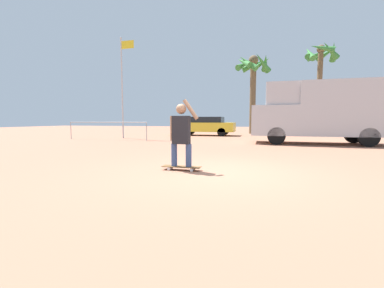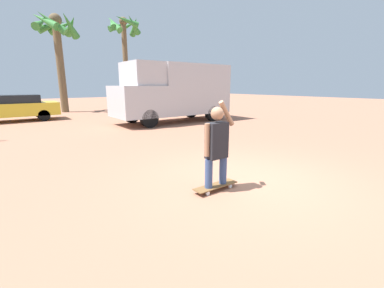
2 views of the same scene
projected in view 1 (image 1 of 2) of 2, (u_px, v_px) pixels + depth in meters
name	position (u px, v px, depth m)	size (l,w,h in m)	color
ground_plane	(217.00, 172.00, 5.82)	(80.00, 80.00, 0.00)	#A36B51
skateboard	(181.00, 167.00, 6.08)	(0.92, 0.25, 0.09)	brown
person_skateboarder	(181.00, 132.00, 6.00)	(0.69, 0.24, 1.58)	#384C7A
camper_van	(320.00, 111.00, 12.65)	(6.26, 2.27, 3.01)	black
parked_car_yellow	(206.00, 126.00, 19.78)	(4.47, 1.86, 1.42)	black
palm_tree_near_van	(321.00, 62.00, 21.86)	(2.89, 3.04, 7.65)	brown
palm_tree_center_background	(253.00, 72.00, 22.06)	(3.15, 3.16, 6.75)	brown
flagpole	(123.00, 82.00, 16.45)	(0.95, 0.12, 6.42)	#B7B7BC
plaza_railing_segment	(107.00, 124.00, 15.42)	(5.26, 0.05, 1.08)	#99999E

